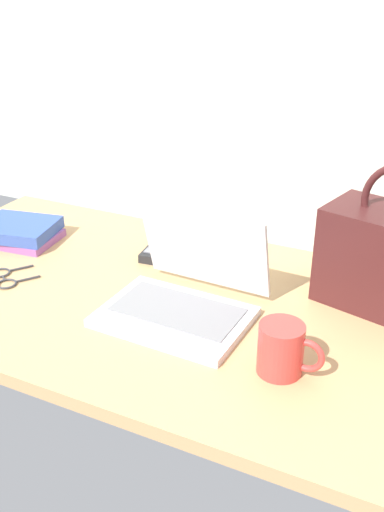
{
  "coord_description": "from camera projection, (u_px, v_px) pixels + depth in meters",
  "views": [
    {
      "loc": [
        0.49,
        -1.02,
        0.71
      ],
      "look_at": [
        -0.0,
        0.0,
        0.15
      ],
      "focal_mm": 41.4,
      "sensor_mm": 36.0,
      "label": 1
    }
  ],
  "objects": [
    {
      "name": "desk",
      "position": [
        194.0,
        310.0,
        1.33
      ],
      "size": [
        1.6,
        0.76,
        0.03
      ],
      "color": "tan",
      "rests_on": "ground"
    },
    {
      "name": "laptop",
      "position": [
        185.0,
        292.0,
        1.28
      ],
      "size": [
        0.32,
        0.29,
        0.21
      ],
      "color": "silver",
      "rests_on": "desk"
    },
    {
      "name": "coffee_mug",
      "position": [
        282.0,
        349.0,
        1.08
      ],
      "size": [
        0.13,
        0.09,
        0.1
      ],
      "color": "red",
      "rests_on": "desk"
    },
    {
      "name": "remote_control_near",
      "position": [
        158.0,
        247.0,
        1.56
      ],
      "size": [
        0.06,
        0.16,
        0.02
      ],
      "color": "black",
      "rests_on": "desk"
    },
    {
      "name": "eyeglasses",
      "position": [
        5.0,
        278.0,
        1.43
      ],
      "size": [
        0.13,
        0.14,
        0.01
      ],
      "color": "#333338",
      "rests_on": "desk"
    },
    {
      "name": "book_stack",
      "position": [
        19.0,
        232.0,
        1.61
      ],
      "size": [
        0.22,
        0.19,
        0.05
      ],
      "color": "#8C4C8C",
      "rests_on": "desk"
    }
  ]
}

